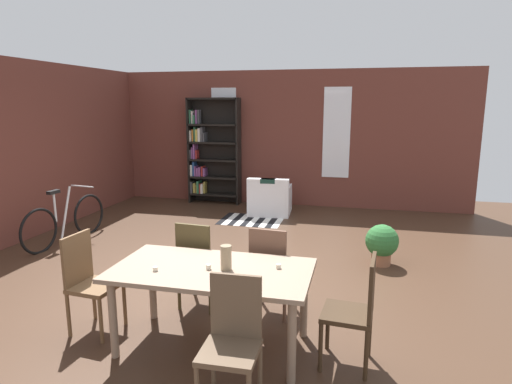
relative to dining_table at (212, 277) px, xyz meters
name	(u,v)px	position (x,y,z in m)	size (l,w,h in m)	color
ground_plane	(214,279)	(-0.49, 1.45, -0.66)	(11.15, 11.15, 0.00)	#442D1F
back_wall_brick	(279,139)	(-0.49, 5.80, 0.76)	(7.90, 0.12, 2.84)	brown
window_pane_0	(224,131)	(-1.70, 5.73, 0.90)	(0.55, 0.02, 1.84)	white
window_pane_1	(337,133)	(0.72, 5.73, 0.90)	(0.55, 0.02, 1.84)	white
dining_table	(212,277)	(0.00, 0.00, 0.00)	(1.73, 0.93, 0.74)	#8F755F
vase_on_table	(226,258)	(0.13, 0.00, 0.19)	(0.10, 0.10, 0.22)	#998466
tealight_candle_0	(209,267)	(-0.02, -0.03, 0.11)	(0.04, 0.04, 0.04)	silver
tealight_candle_1	(155,269)	(-0.45, -0.17, 0.10)	(0.04, 0.04, 0.04)	silver
tealight_candle_2	(279,266)	(0.57, 0.13, 0.10)	(0.04, 0.04, 0.04)	silver
dining_chair_near_right	(232,338)	(0.39, -0.69, -0.14)	(0.41, 0.41, 0.95)	brown
dining_chair_far_left	(198,262)	(-0.40, 0.69, -0.14)	(0.43, 0.43, 0.95)	#483C21
dining_chair_head_right	(356,308)	(1.24, -0.01, -0.14)	(0.43, 0.43, 0.95)	#392818
dining_chair_head_left	(89,279)	(-1.24, 0.01, -0.14)	(0.43, 0.43, 0.95)	brown
dining_chair_far_right	(271,268)	(0.38, 0.69, -0.14)	(0.44, 0.44, 0.95)	brown
bookshelf_tall	(210,152)	(-1.97, 5.55, 0.47)	(1.14, 0.31, 2.28)	black
armchair_white	(270,200)	(-0.49, 4.84, -0.38)	(0.85, 0.85, 0.75)	white
bicycle_second	(65,221)	(-3.24, 2.32, -0.31)	(0.44, 1.73, 0.91)	black
potted_plant_by_shelf	(382,243)	(1.55, 2.46, -0.35)	(0.44, 0.44, 0.56)	#9E6042
striped_rug	(251,220)	(-0.72, 4.27, -0.65)	(1.15, 0.89, 0.01)	black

